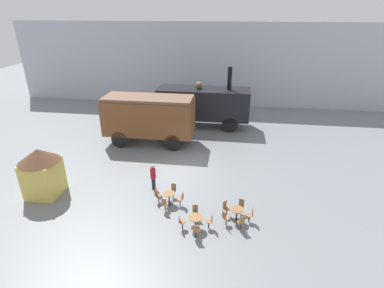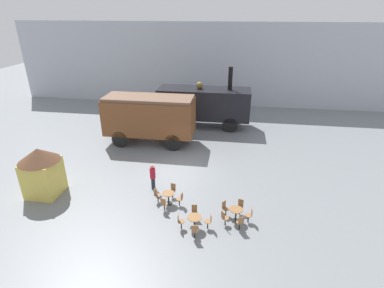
# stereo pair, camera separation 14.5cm
# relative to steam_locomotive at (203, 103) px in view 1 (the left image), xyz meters

# --- Properties ---
(ground_plane) EXTENTS (80.00, 80.00, 0.00)m
(ground_plane) POSITION_rel_steam_locomotive_xyz_m (-0.72, -8.81, -2.23)
(ground_plane) COLOR gray
(backdrop_wall) EXTENTS (44.00, 0.15, 9.00)m
(backdrop_wall) POSITION_rel_steam_locomotive_xyz_m (-0.72, 7.08, 2.27)
(backdrop_wall) COLOR #B2B7C1
(backdrop_wall) RESTS_ON ground_plane
(steam_locomotive) EXTENTS (8.37, 2.72, 5.60)m
(steam_locomotive) POSITION_rel_steam_locomotive_xyz_m (0.00, 0.00, 0.00)
(steam_locomotive) COLOR black
(steam_locomotive) RESTS_ON ground_plane
(passenger_coach_wooden) EXTENTS (7.15, 2.75, 3.92)m
(passenger_coach_wooden) POSITION_rel_steam_locomotive_xyz_m (-3.92, -4.50, 0.13)
(passenger_coach_wooden) COLOR brown
(passenger_coach_wooden) RESTS_ON ground_plane
(cafe_table_near) EXTENTS (0.71, 0.71, 0.72)m
(cafe_table_near) POSITION_rel_steam_locomotive_xyz_m (-0.58, -12.71, -1.71)
(cafe_table_near) COLOR black
(cafe_table_near) RESTS_ON ground_plane
(cafe_table_mid) EXTENTS (0.74, 0.74, 0.71)m
(cafe_table_mid) POSITION_rel_steam_locomotive_xyz_m (1.18, -14.59, -1.71)
(cafe_table_mid) COLOR black
(cafe_table_mid) RESTS_ON ground_plane
(cafe_table_far) EXTENTS (0.70, 0.70, 0.75)m
(cafe_table_far) POSITION_rel_steam_locomotive_xyz_m (3.23, -13.70, -1.69)
(cafe_table_far) COLOR black
(cafe_table_far) RESTS_ON ground_plane
(cafe_chair_0) EXTENTS (0.37, 0.36, 0.87)m
(cafe_chair_0) POSITION_rel_steam_locomotive_xyz_m (0.13, -12.81, -1.73)
(cafe_chair_0) COLOR black
(cafe_chair_0) RESTS_ON ground_plane
(cafe_chair_1) EXTENTS (0.36, 0.37, 0.87)m
(cafe_chair_1) POSITION_rel_steam_locomotive_xyz_m (-0.48, -11.99, -1.73)
(cafe_chair_1) COLOR black
(cafe_chair_1) RESTS_ON ground_plane
(cafe_chair_2) EXTENTS (0.37, 0.36, 0.87)m
(cafe_chair_2) POSITION_rel_steam_locomotive_xyz_m (-1.30, -12.61, -1.73)
(cafe_chair_2) COLOR black
(cafe_chair_2) RESTS_ON ground_plane
(cafe_chair_3) EXTENTS (0.36, 0.37, 0.87)m
(cafe_chair_3) POSITION_rel_steam_locomotive_xyz_m (-0.69, -13.42, -1.73)
(cafe_chair_3) COLOR black
(cafe_chair_3) RESTS_ON ground_plane
(cafe_chair_4) EXTENTS (0.37, 0.36, 0.87)m
(cafe_chair_4) POSITION_rel_steam_locomotive_xyz_m (1.91, -14.48, -1.73)
(cafe_chair_4) COLOR black
(cafe_chair_4) RESTS_ON ground_plane
(cafe_chair_5) EXTENTS (0.36, 0.37, 0.87)m
(cafe_chair_5) POSITION_rel_steam_locomotive_xyz_m (1.07, -13.86, -1.73)
(cafe_chair_5) COLOR black
(cafe_chair_5) RESTS_ON ground_plane
(cafe_chair_6) EXTENTS (0.37, 0.36, 0.87)m
(cafe_chair_6) POSITION_rel_steam_locomotive_xyz_m (0.45, -14.71, -1.73)
(cafe_chair_6) COLOR black
(cafe_chair_6) RESTS_ON ground_plane
(cafe_chair_7) EXTENTS (0.36, 0.37, 0.87)m
(cafe_chair_7) POSITION_rel_steam_locomotive_xyz_m (1.29, -15.33, -1.73)
(cafe_chair_7) COLOR black
(cafe_chair_7) RESTS_ON ground_plane
(cafe_chair_8) EXTENTS (0.40, 0.40, 0.87)m
(cafe_chair_8) POSITION_rel_steam_locomotive_xyz_m (2.65, -14.13, -1.73)
(cafe_chair_8) COLOR black
(cafe_chair_8) RESTS_ON ground_plane
(cafe_chair_9) EXTENTS (0.37, 0.39, 0.87)m
(cafe_chair_9) POSITION_rel_steam_locomotive_xyz_m (3.46, -14.39, -1.73)
(cafe_chair_9) COLOR black
(cafe_chair_9) RESTS_ON ground_plane
(cafe_chair_10) EXTENTS (0.36, 0.36, 0.87)m
(cafe_chair_10) POSITION_rel_steam_locomotive_xyz_m (3.95, -13.69, -1.73)
(cafe_chair_10) COLOR black
(cafe_chair_10) RESTS_ON ground_plane
(cafe_chair_11) EXTENTS (0.37, 0.39, 0.87)m
(cafe_chair_11) POSITION_rel_steam_locomotive_xyz_m (3.45, -13.01, -1.73)
(cafe_chair_11) COLOR black
(cafe_chair_11) RESTS_ON ground_plane
(cafe_chair_12) EXTENTS (0.40, 0.40, 0.87)m
(cafe_chair_12) POSITION_rel_steam_locomotive_xyz_m (2.64, -13.28, -1.73)
(cafe_chair_12) COLOR black
(cafe_chair_12) RESTS_ON ground_plane
(visitor_person) EXTENTS (0.34, 0.34, 1.69)m
(visitor_person) POSITION_rel_steam_locomotive_xyz_m (-1.86, -11.32, -1.32)
(visitor_person) COLOR #262633
(visitor_person) RESTS_ON ground_plane
(ticket_kiosk) EXTENTS (2.34, 2.34, 3.00)m
(ticket_kiosk) POSITION_rel_steam_locomotive_xyz_m (-8.11, -12.78, -0.56)
(ticket_kiosk) COLOR #DBC151
(ticket_kiosk) RESTS_ON ground_plane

